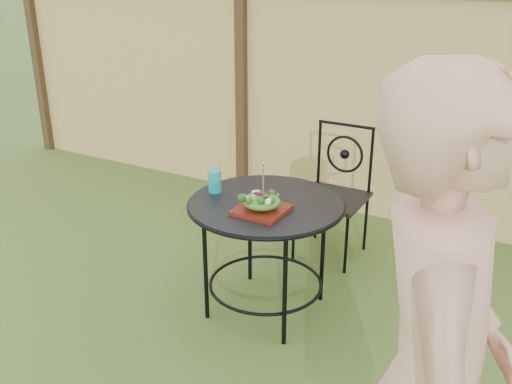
# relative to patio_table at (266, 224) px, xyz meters

# --- Properties ---
(ground) EXTENTS (60.00, 60.00, 0.00)m
(ground) POSITION_rel_patio_table_xyz_m (0.16, -0.49, -0.59)
(ground) COLOR #2D4817
(ground) RESTS_ON ground
(fence) EXTENTS (8.00, 0.12, 1.90)m
(fence) POSITION_rel_patio_table_xyz_m (0.16, 1.70, 0.36)
(fence) COLOR #DBC06C
(fence) RESTS_ON ground
(patio_table) EXTENTS (0.92, 0.92, 0.72)m
(patio_table) POSITION_rel_patio_table_xyz_m (0.00, 0.00, 0.00)
(patio_table) COLOR black
(patio_table) RESTS_ON ground
(patio_chair) EXTENTS (0.46, 0.46, 0.95)m
(patio_chair) POSITION_rel_patio_table_xyz_m (0.07, 0.91, -0.08)
(patio_chair) COLOR black
(patio_chair) RESTS_ON ground
(salad_plate) EXTENTS (0.27, 0.27, 0.02)m
(salad_plate) POSITION_rel_patio_table_xyz_m (0.04, -0.14, 0.15)
(salad_plate) COLOR #431509
(salad_plate) RESTS_ON patio_table
(salad) EXTENTS (0.21, 0.21, 0.08)m
(salad) POSITION_rel_patio_table_xyz_m (0.04, -0.14, 0.20)
(salad) COLOR #235614
(salad) RESTS_ON salad_plate
(fork) EXTENTS (0.01, 0.01, 0.18)m
(fork) POSITION_rel_patio_table_xyz_m (0.05, -0.14, 0.33)
(fork) COLOR silver
(fork) RESTS_ON salad
(drinking_glass) EXTENTS (0.08, 0.08, 0.14)m
(drinking_glass) POSITION_rel_patio_table_xyz_m (-0.35, -0.01, 0.21)
(drinking_glass) COLOR #0D9197
(drinking_glass) RESTS_ON patio_table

